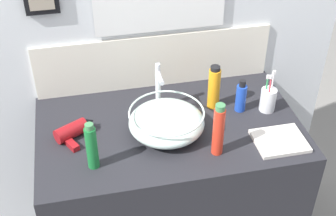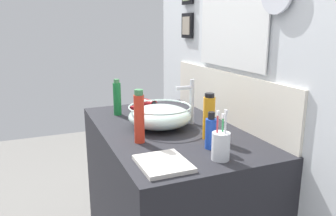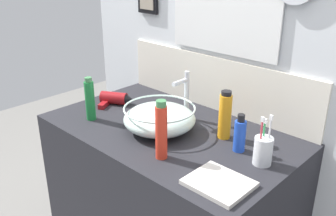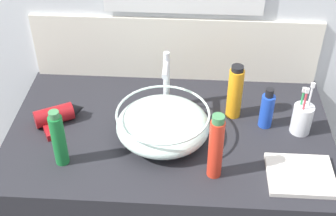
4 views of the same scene
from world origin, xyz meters
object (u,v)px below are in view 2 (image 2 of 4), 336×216
hand_towel (163,163)px  spray_bottle (139,117)px  shampoo_bottle (209,117)px  faucet (190,99)px  lotion_bottle (211,132)px  soap_dispenser (117,98)px  glass_bowl_sink (160,116)px  toothbrush_cup (221,146)px  hair_drier (147,104)px

hand_towel → spray_bottle: bearing=-179.3°
shampoo_bottle → spray_bottle: bearing=-103.6°
faucet → lotion_bottle: (0.36, -0.08, -0.06)m
soap_dispenser → shampoo_bottle: size_ratio=0.99×
glass_bowl_sink → spray_bottle: 0.24m
faucet → toothbrush_cup: faucet is taller
hair_drier → spray_bottle: bearing=-22.0°
soap_dispenser → shampoo_bottle: 0.63m
soap_dispenser → spray_bottle: size_ratio=0.88×
toothbrush_cup → shampoo_bottle: (-0.23, 0.08, 0.05)m
soap_dispenser → spray_bottle: (0.49, -0.02, 0.02)m
shampoo_bottle → soap_dispenser: bearing=-153.6°
glass_bowl_sink → hand_towel: 0.47m
lotion_bottle → spray_bottle: bearing=-126.2°
glass_bowl_sink → faucet: faucet is taller
toothbrush_cup → hand_towel: size_ratio=0.96×
faucet → shampoo_bottle: bearing=-6.3°
hair_drier → spray_bottle: spray_bottle is taller
hair_drier → toothbrush_cup: toothbrush_cup is taller
shampoo_bottle → lotion_bottle: bearing=-25.3°
shampoo_bottle → hand_towel: size_ratio=1.01×
soap_dispenser → glass_bowl_sink: bearing=23.5°
lotion_bottle → faucet: bearing=167.5°
lotion_bottle → shampoo_bottle: (-0.11, 0.05, 0.03)m
faucet → toothbrush_cup: (0.48, -0.10, -0.08)m
faucet → spray_bottle: size_ratio=0.98×
faucet → hair_drier: (-0.38, -0.11, -0.10)m
hair_drier → hand_towel: size_ratio=0.89×
glass_bowl_sink → soap_dispenser: 0.35m
lotion_bottle → shampoo_bottle: shampoo_bottle is taller
spray_bottle → glass_bowl_sink: bearing=136.7°
soap_dispenser → spray_bottle: spray_bottle is taller
spray_bottle → hand_towel: spray_bottle is taller
toothbrush_cup → soap_dispenser: 0.82m
faucet → shampoo_bottle: faucet is taller
glass_bowl_sink → faucet: bearing=90.0°
glass_bowl_sink → lotion_bottle: 0.37m
toothbrush_cup → soap_dispenser: size_ratio=0.96×
glass_bowl_sink → soap_dispenser: bearing=-156.5°
hair_drier → toothbrush_cup: (0.86, 0.00, 0.03)m
lotion_bottle → shampoo_bottle: 0.13m
hand_towel → lotion_bottle: bearing=109.3°
faucet → hair_drier: size_ratio=1.26×
spray_bottle → shampoo_bottle: bearing=76.4°
toothbrush_cup → spray_bottle: 0.38m
toothbrush_cup → shampoo_bottle: shampoo_bottle is taller
soap_dispenser → hand_towel: 0.77m
glass_bowl_sink → toothbrush_cup: toothbrush_cup is taller
faucet → hair_drier: bearing=-164.1°
lotion_bottle → shampoo_bottle: size_ratio=0.75×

